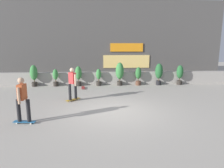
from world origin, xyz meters
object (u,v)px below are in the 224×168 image
at_px(potted_plant_3, 99,77).
at_px(potted_plant_7, 180,74).
at_px(potted_plant_0, 34,74).
at_px(potted_plant_1, 56,77).
at_px(potted_plant_5, 138,75).
at_px(potted_plant_4, 120,72).
at_px(skater_far_left, 23,98).
at_px(skater_foreground, 72,83).
at_px(potted_plant_2, 78,75).
at_px(potted_plant_6, 159,72).
at_px(skateboard_near_camera, 83,88).

distance_m(potted_plant_3, potted_plant_7, 5.79).
xyz_separation_m(potted_plant_0, potted_plant_1, (1.45, 0.00, -0.23)).
height_order(potted_plant_3, potted_plant_5, potted_plant_5).
bearing_deg(potted_plant_4, potted_plant_0, -180.00).
relative_size(potted_plant_1, potted_plant_7, 0.85).
relative_size(potted_plant_4, potted_plant_5, 1.26).
bearing_deg(skater_far_left, potted_plant_3, 68.24).
bearing_deg(skater_foreground, potted_plant_2, 91.43).
bearing_deg(potted_plant_2, potted_plant_6, 0.00).
height_order(potted_plant_0, potted_plant_4, potted_plant_4).
relative_size(potted_plant_3, potted_plant_5, 0.92).
relative_size(potted_plant_1, potted_plant_2, 0.86).
height_order(potted_plant_1, skater_far_left, skater_far_left).
relative_size(potted_plant_7, skater_foreground, 0.83).
distance_m(potted_plant_2, potted_plant_7, 7.18).
distance_m(potted_plant_4, potted_plant_5, 1.34).
xyz_separation_m(potted_plant_0, skater_foreground, (3.12, -3.78, 0.09)).
relative_size(potted_plant_2, potted_plant_6, 0.90).
bearing_deg(potted_plant_0, potted_plant_2, 0.00).
xyz_separation_m(potted_plant_3, potted_plant_4, (1.47, 0.00, 0.33)).
distance_m(potted_plant_7, skater_far_left, 10.80).
bearing_deg(potted_plant_6, potted_plant_4, 180.00).
height_order(potted_plant_1, skater_foreground, skater_foreground).
distance_m(potted_plant_0, potted_plant_1, 1.47).
distance_m(potted_plant_4, skateboard_near_camera, 2.80).
bearing_deg(potted_plant_6, potted_plant_7, 0.00).
relative_size(potted_plant_2, skater_foreground, 0.81).
distance_m(potted_plant_1, skater_foreground, 4.14).
relative_size(potted_plant_2, potted_plant_4, 0.85).
xyz_separation_m(potted_plant_1, potted_plant_6, (7.23, -0.00, 0.27)).
bearing_deg(potted_plant_6, potted_plant_2, 180.00).
height_order(potted_plant_3, skater_far_left, skater_far_left).
height_order(potted_plant_2, potted_plant_5, potted_plant_2).
bearing_deg(potted_plant_2, potted_plant_4, 0.00).
bearing_deg(potted_plant_0, potted_plant_1, 0.00).
bearing_deg(potted_plant_1, potted_plant_5, -0.00).
xyz_separation_m(potted_plant_5, skateboard_near_camera, (-3.82, -0.88, -0.65)).
height_order(potted_plant_0, potted_plant_3, potted_plant_0).
relative_size(potted_plant_2, skateboard_near_camera, 1.70).
height_order(potted_plant_0, skater_foreground, skater_foreground).
bearing_deg(potted_plant_5, potted_plant_7, -0.00).
height_order(potted_plant_7, skater_far_left, skater_far_left).
xyz_separation_m(potted_plant_3, skater_foreground, (-1.30, -3.78, 0.32)).
relative_size(potted_plant_2, skater_far_left, 0.81).
relative_size(potted_plant_7, skateboard_near_camera, 1.73).
bearing_deg(potted_plant_0, potted_plant_7, 0.00).
height_order(potted_plant_0, skateboard_near_camera, potted_plant_0).
height_order(potted_plant_3, skateboard_near_camera, potted_plant_3).
distance_m(skater_far_left, skateboard_near_camera, 6.13).
height_order(potted_plant_4, potted_plant_6, potted_plant_4).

